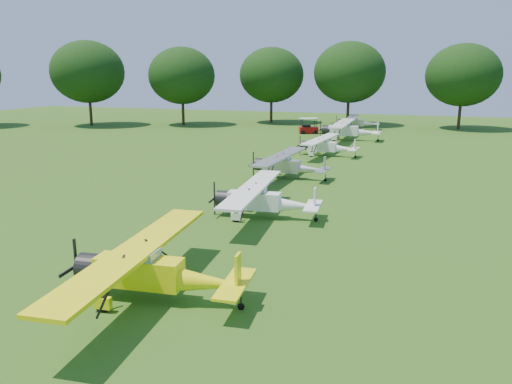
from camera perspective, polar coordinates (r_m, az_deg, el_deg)
ground at (r=26.56m, az=-4.35°, el=-4.32°), size 160.00×160.00×0.00m
tree_belt at (r=24.24m, az=3.45°, el=13.28°), size 137.36×130.27×14.52m
aircraft_2 at (r=18.55m, az=-11.83°, el=-8.54°), size 6.76×10.76×2.11m
aircraft_3 at (r=28.34m, az=0.71°, el=-0.73°), size 6.28×10.00×1.96m
aircraft_4 at (r=39.09m, az=3.58°, el=3.20°), size 6.24×9.92×1.96m
aircraft_5 at (r=50.26m, az=8.02°, el=5.34°), size 6.02×9.59×1.89m
aircraft_6 at (r=62.63m, az=10.46°, el=7.09°), size 7.45×11.84×2.34m
aircraft_7 at (r=74.96m, az=11.37°, el=7.90°), size 6.31×10.06×1.98m
golf_cart at (r=68.91m, az=5.97°, el=7.25°), size 2.83×2.32×2.11m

